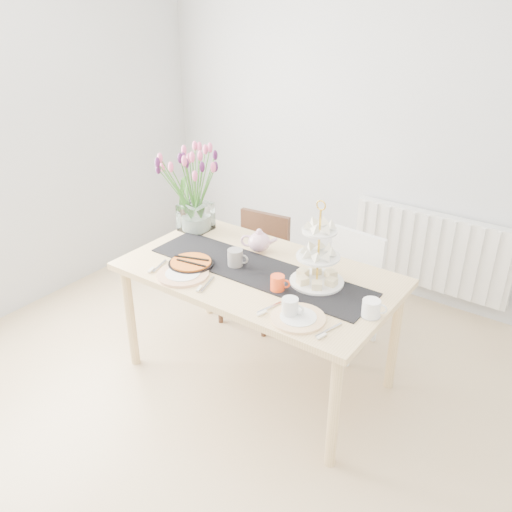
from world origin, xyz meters
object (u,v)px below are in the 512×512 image
Objects in this scene: cake_stand at (318,263)px; plate_left at (183,274)px; chair_brown at (258,260)px; chair_white at (348,282)px; tulip_vase at (194,176)px; plate_right at (298,318)px; mug_white at (290,308)px; tart_tin at (191,264)px; teapot at (259,242)px; dining_table at (258,283)px; mug_orange at (277,283)px; cream_jug at (371,308)px; radiator at (431,251)px; mug_grey at (235,258)px.

plate_left is at bearing -151.40° from cake_stand.
chair_brown is 0.69m from chair_white.
tulip_vase is 1.32m from plate_right.
chair_white is at bearing 86.47° from mug_white.
tart_tin reaches higher than plate_left.
tart_tin reaches higher than plate_right.
tulip_vase is 0.63m from teapot.
dining_table is at bearing 146.93° from plate_right.
mug_white is (0.55, -0.50, -0.02)m from teapot.
mug_orange is (0.21, -0.12, 0.12)m from dining_table.
cream_jug is 0.53m from mug_orange.
tulip_vase reaches higher than cake_stand.
plate_left is at bearing -116.31° from radiator.
cake_stand is at bearing 27.50° from mug_orange.
tulip_vase reaches higher than tart_tin.
mug_white is at bearing -94.73° from radiator.
tart_tin is at bearing -52.17° from tulip_vase.
chair_brown is 0.84m from tart_tin.
tart_tin reaches higher than dining_table.
mug_white is (0.55, -0.27, -0.00)m from mug_grey.
chair_brown is at bearing 145.91° from cake_stand.
radiator is 11.07× the size of mug_grey.
plate_left is (0.04, -0.11, -0.01)m from tart_tin.
cream_jug is 0.41m from mug_white.
mug_white is at bearing -66.69° from teapot.
cake_stand reaches higher than radiator.
cake_stand is at bearing -40.96° from chair_brown.
cake_stand reaches higher than dining_table.
chair_white is at bearing 24.39° from tulip_vase.
chair_white is at bearing 58.79° from mug_orange.
cake_stand is (1.04, -0.17, -0.25)m from tulip_vase.
cream_jug is 0.86× the size of mug_grey.
tulip_vase is at bearing 170.80° from cake_stand.
radiator is at bearing 86.91° from plate_right.
tart_tin is (-1.10, -0.12, -0.03)m from cream_jug.
mug_grey is at bearing -114.90° from teapot.
dining_table is at bearing 26.42° from tart_tin.
plate_right is at bearing -159.02° from cream_jug.
dining_table is 5.79× the size of plate_right.
mug_white is at bearing -36.23° from dining_table.
plate_right reaches higher than radiator.
cream_jug is at bearing -4.62° from dining_table.
teapot is 0.82× the size of tart_tin.
cake_stand is 0.40m from plate_right.
radiator is 4.44× the size of tart_tin.
mug_grey is (-0.88, 0.03, 0.01)m from cream_jug.
mug_grey is at bearing -114.93° from radiator.
mug_orange is at bearing 5.83° from tart_tin.
mug_orange is at bearing 144.22° from plate_right.
mug_white is at bearing 0.01° from plate_left.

